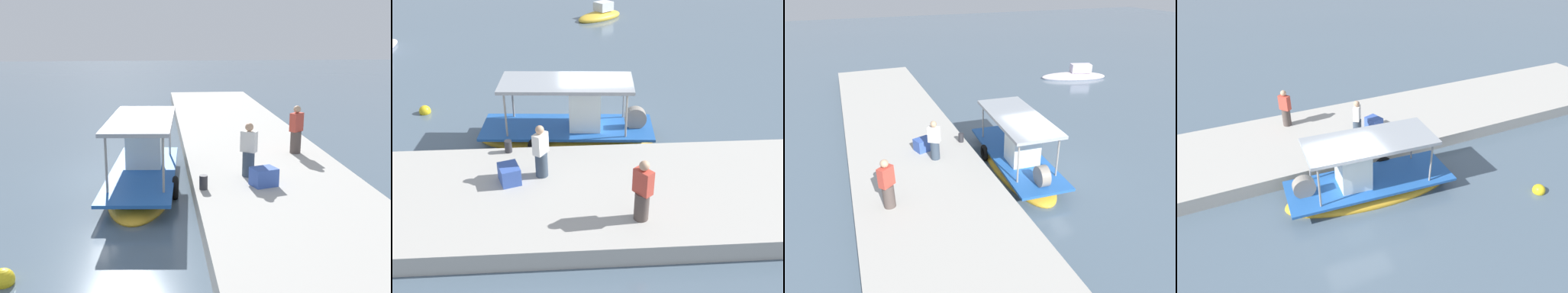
# 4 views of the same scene
# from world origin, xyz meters

# --- Properties ---
(ground_plane) EXTENTS (120.00, 120.00, 0.00)m
(ground_plane) POSITION_xyz_m (0.00, 0.00, 0.00)
(ground_plane) COLOR slate
(dock_quay) EXTENTS (36.00, 5.19, 0.58)m
(dock_quay) POSITION_xyz_m (0.00, -4.76, 0.29)
(dock_quay) COLOR #B7B3AB
(dock_quay) RESTS_ON ground_plane
(main_fishing_boat) EXTENTS (6.62, 2.56, 2.66)m
(main_fishing_boat) POSITION_xyz_m (-0.93, -0.66, 0.42)
(main_fishing_boat) COLOR gold
(main_fishing_boat) RESTS_ON ground_plane
(fisherman_near_bollard) EXTENTS (0.52, 0.54, 1.69)m
(fisherman_near_bollard) POSITION_xyz_m (-1.89, -3.93, 1.35)
(fisherman_near_bollard) COLOR #374555
(fisherman_near_bollard) RESTS_ON dock_quay
(fisherman_by_crate) EXTENTS (0.55, 0.56, 1.76)m
(fisherman_by_crate) POSITION_xyz_m (0.75, -6.20, 1.38)
(fisherman_by_crate) COLOR #514440
(fisherman_by_crate) RESTS_ON dock_quay
(mooring_bollard) EXTENTS (0.24, 0.24, 0.41)m
(mooring_bollard) POSITION_xyz_m (-3.03, -2.42, 0.79)
(mooring_bollard) COLOR #2D2D33
(mooring_bollard) RESTS_ON dock_quay
(cargo_crate) EXTENTS (0.75, 0.84, 0.53)m
(cargo_crate) POSITION_xyz_m (-2.84, -4.21, 0.85)
(cargo_crate) COLOR #3A5BB4
(cargo_crate) RESTS_ON dock_quay
(marker_buoy) EXTENTS (0.48, 0.48, 0.48)m
(marker_buoy) POSITION_xyz_m (-6.89, 2.06, 0.10)
(marker_buoy) COLOR yellow
(marker_buoy) RESTS_ON ground_plane
(moored_boat_near) EXTENTS (3.92, 3.61, 1.37)m
(moored_boat_near) POSITION_xyz_m (1.74, 17.30, 0.21)
(moored_boat_near) COLOR yellow
(moored_boat_near) RESTS_ON ground_plane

